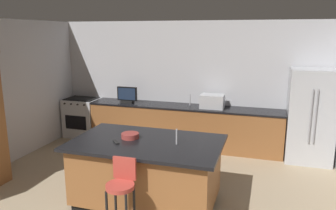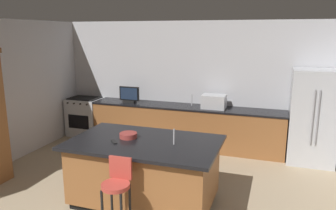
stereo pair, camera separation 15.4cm
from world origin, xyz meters
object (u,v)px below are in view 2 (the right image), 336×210
(refrigerator, at_px, (313,117))
(range_oven, at_px, (86,117))
(kitchen_island, at_px, (145,171))
(tv_monitor, at_px, (129,95))
(microwave, at_px, (214,102))
(tv_remote, at_px, (114,142))
(fruit_bowl, at_px, (128,135))
(bar_stool_center, at_px, (117,191))

(refrigerator, xyz_separation_m, range_oven, (-4.98, 0.06, -0.43))
(kitchen_island, xyz_separation_m, tv_monitor, (-1.38, 2.43, 0.58))
(range_oven, relative_size, tv_monitor, 2.00)
(microwave, relative_size, tv_remote, 2.82)
(range_oven, bearing_deg, microwave, 0.02)
(kitchen_island, height_order, tv_remote, tv_remote)
(kitchen_island, bearing_deg, microwave, 78.35)
(refrigerator, bearing_deg, range_oven, 179.29)
(range_oven, relative_size, microwave, 1.91)
(range_oven, distance_m, microwave, 3.15)
(tv_monitor, xyz_separation_m, fruit_bowl, (1.11, -2.37, -0.09))
(kitchen_island, relative_size, bar_stool_center, 2.16)
(microwave, distance_m, tv_remote, 2.81)
(tv_remote, bearing_deg, kitchen_island, -16.55)
(refrigerator, bearing_deg, microwave, 178.09)
(kitchen_island, relative_size, tv_monitor, 4.60)
(bar_stool_center, bearing_deg, range_oven, 125.93)
(tv_monitor, bearing_deg, bar_stool_center, -67.12)
(microwave, bearing_deg, refrigerator, -1.91)
(kitchen_island, height_order, refrigerator, refrigerator)
(kitchen_island, xyz_separation_m, microwave, (0.51, 2.48, 0.56))
(refrigerator, relative_size, tv_monitor, 3.87)
(refrigerator, distance_m, bar_stool_center, 4.06)
(tv_monitor, bearing_deg, refrigerator, -0.17)
(bar_stool_center, bearing_deg, tv_monitor, 111.02)
(kitchen_island, distance_m, tv_monitor, 2.85)
(microwave, relative_size, bar_stool_center, 0.49)
(kitchen_island, bearing_deg, range_oven, 136.14)
(fruit_bowl, xyz_separation_m, tv_remote, (-0.11, -0.25, -0.03))
(tv_remote, bearing_deg, bar_stool_center, -102.80)
(kitchen_island, xyz_separation_m, bar_stool_center, (-0.00, -0.85, 0.11))
(range_oven, bearing_deg, tv_monitor, -2.42)
(fruit_bowl, bearing_deg, microwave, 71.99)
(refrigerator, distance_m, range_oven, 5.00)
(bar_stool_center, bearing_deg, microwave, 79.38)
(microwave, distance_m, tv_monitor, 1.90)
(microwave, height_order, tv_monitor, tv_monitor)
(range_oven, xyz_separation_m, tv_monitor, (1.20, -0.05, 0.61))
(fruit_bowl, bearing_deg, bar_stool_center, -73.18)
(range_oven, height_order, bar_stool_center, bar_stool_center)
(range_oven, relative_size, fruit_bowl, 3.59)
(range_oven, height_order, tv_monitor, tv_monitor)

